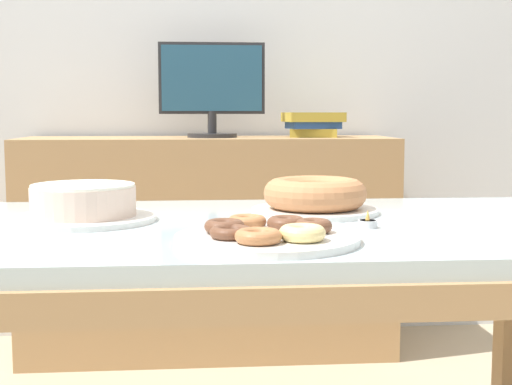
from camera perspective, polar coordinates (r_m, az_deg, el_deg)
name	(u,v)px	position (r m, az deg, el deg)	size (l,w,h in m)	color
wall_back	(206,40)	(3.20, -4.00, 12.08)	(8.00, 0.10, 2.60)	silver
dining_table	(219,264)	(1.54, -3.02, -5.72)	(1.78, 0.86, 0.74)	silver
sideboard	(209,245)	(2.94, -3.80, -4.22)	(1.49, 0.44, 0.88)	tan
computer_monitor	(212,90)	(2.89, -3.55, 8.18)	(0.42, 0.20, 0.38)	#262628
book_stack	(313,124)	(2.92, 4.58, 5.52)	(0.25, 0.20, 0.10)	#B29933
cake_chocolate_round	(84,205)	(1.60, -13.63, -0.95)	(0.31, 0.31, 0.08)	white
cake_golden_bundt	(315,197)	(1.68, 4.74, -0.36)	(0.30, 0.30, 0.08)	white
pastry_platter	(267,235)	(1.30, 0.91, -3.39)	(0.34, 0.34, 0.04)	white
tealight_left_edge	(368,223)	(1.49, 8.92, -2.42)	(0.04, 0.04, 0.04)	silver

